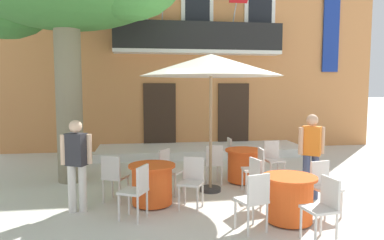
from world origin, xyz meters
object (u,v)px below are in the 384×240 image
at_px(cafe_chair_middle_1, 169,168).
at_px(cafe_table_front, 244,165).
at_px(cafe_chair_middle_2, 114,175).
at_px(cafe_chair_front_3, 273,157).
at_px(cafe_chair_middle_0, 192,179).
at_px(cafe_chair_near_tree_1, 324,204).
at_px(cafe_chair_front_2, 256,167).
at_px(cafe_chair_front_1, 213,161).
at_px(cafe_chair_near_tree_2, 324,184).
at_px(pedestrian_near_entrance, 77,160).
at_px(cafe_chair_near_tree_3, 260,179).
at_px(cafe_chair_front_0, 233,153).
at_px(pedestrian_mid_plaza, 311,152).
at_px(cafe_table_middle, 152,184).
at_px(cafe_table_near_tree, 289,198).
at_px(cafe_chair_middle_3, 137,188).
at_px(cafe_umbrella, 211,66).
at_px(cafe_chair_near_tree_0, 254,198).

relative_size(cafe_chair_middle_1, cafe_table_front, 1.05).
height_order(cafe_chair_middle_2, cafe_chair_front_3, same).
bearing_deg(cafe_chair_middle_0, cafe_chair_near_tree_1, -45.20).
bearing_deg(cafe_chair_front_2, cafe_chair_front_1, 140.76).
relative_size(cafe_chair_near_tree_2, cafe_chair_front_2, 1.00).
height_order(cafe_chair_near_tree_1, pedestrian_near_entrance, pedestrian_near_entrance).
xyz_separation_m(cafe_chair_near_tree_3, cafe_chair_front_0, (0.16, 2.46, 0.00)).
height_order(cafe_chair_near_tree_3, cafe_chair_middle_2, same).
bearing_deg(cafe_chair_near_tree_3, cafe_chair_front_1, 108.50).
bearing_deg(pedestrian_mid_plaza, cafe_chair_front_2, 145.57).
bearing_deg(cafe_chair_middle_0, cafe_table_middle, 160.89).
relative_size(cafe_table_near_tree, cafe_chair_near_tree_3, 0.95).
height_order(cafe_table_front, cafe_chair_front_1, cafe_chair_front_1).
height_order(cafe_chair_middle_2, pedestrian_near_entrance, pedestrian_near_entrance).
relative_size(cafe_table_front, cafe_chair_front_2, 0.95).
xyz_separation_m(cafe_table_middle, cafe_chair_front_1, (1.39, 1.14, 0.14)).
height_order(cafe_table_near_tree, cafe_chair_middle_0, cafe_chair_middle_0).
xyz_separation_m(cafe_chair_middle_3, cafe_umbrella, (1.50, 1.39, 2.08)).
xyz_separation_m(cafe_chair_near_tree_0, pedestrian_near_entrance, (-2.78, 1.29, 0.38)).
distance_m(cafe_table_near_tree, cafe_umbrella, 3.03).
distance_m(cafe_chair_front_2, pedestrian_mid_plaza, 1.16).
height_order(cafe_chair_near_tree_0, cafe_chair_front_3, same).
bearing_deg(cafe_chair_middle_2, cafe_table_middle, -18.79).
bearing_deg(cafe_umbrella, cafe_chair_middle_2, -167.18).
relative_size(cafe_chair_front_3, pedestrian_near_entrance, 0.56).
bearing_deg(cafe_chair_near_tree_3, cafe_chair_near_tree_0, -113.93).
height_order(cafe_chair_front_3, pedestrian_mid_plaza, pedestrian_mid_plaza).
relative_size(cafe_chair_middle_2, cafe_chair_front_2, 1.00).
bearing_deg(cafe_chair_middle_1, cafe_chair_middle_0, -68.88).
xyz_separation_m(cafe_chair_near_tree_2, cafe_chair_middle_3, (-3.15, 0.22, 0.00)).
height_order(cafe_chair_near_tree_1, pedestrian_mid_plaza, pedestrian_mid_plaza).
xyz_separation_m(cafe_chair_near_tree_0, pedestrian_mid_plaza, (1.59, 1.36, 0.41)).
xyz_separation_m(cafe_table_middle, cafe_chair_middle_1, (0.36, 0.66, 0.14)).
bearing_deg(cafe_chair_front_0, pedestrian_mid_plaza, -65.32).
xyz_separation_m(cafe_chair_near_tree_2, cafe_table_front, (-0.74, 2.19, -0.14)).
distance_m(cafe_chair_near_tree_2, cafe_chair_front_1, 2.55).
height_order(cafe_table_front, pedestrian_mid_plaza, pedestrian_mid_plaza).
bearing_deg(cafe_chair_near_tree_2, cafe_table_middle, 162.15).
relative_size(cafe_chair_near_tree_3, cafe_table_middle, 1.05).
height_order(cafe_umbrella, pedestrian_near_entrance, cafe_umbrella).
bearing_deg(cafe_table_near_tree, cafe_table_middle, 151.71).
bearing_deg(cafe_chair_middle_3, cafe_table_middle, 69.23).
bearing_deg(cafe_table_front, cafe_chair_middle_3, -140.68).
xyz_separation_m(cafe_chair_middle_1, cafe_chair_front_0, (1.73, 1.35, 0.00)).
distance_m(cafe_chair_near_tree_0, cafe_chair_front_1, 2.61).
height_order(cafe_table_near_tree, pedestrian_near_entrance, pedestrian_near_entrance).
bearing_deg(cafe_chair_front_0, cafe_chair_front_1, -128.68).
xyz_separation_m(cafe_chair_middle_3, cafe_chair_front_3, (3.15, 2.09, 0.00)).
xyz_separation_m(cafe_chair_near_tree_2, cafe_chair_near_tree_3, (-0.95, 0.48, 0.00)).
bearing_deg(cafe_chair_near_tree_3, cafe_table_near_tree, -71.50).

